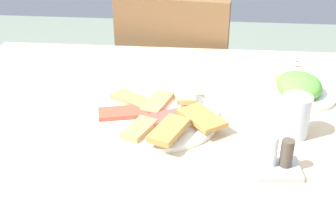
% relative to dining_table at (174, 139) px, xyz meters
% --- Properties ---
extents(dining_table, '(1.23, 0.88, 0.75)m').
position_rel_dining_table_xyz_m(dining_table, '(0.00, 0.00, 0.00)').
color(dining_table, beige).
rests_on(dining_table, ground_plane).
extents(dining_chair, '(0.47, 0.47, 0.90)m').
position_rel_dining_table_xyz_m(dining_chair, '(-0.04, 0.63, -0.17)').
color(dining_chair, brown).
rests_on(dining_chair, ground_plane).
extents(pide_platter, '(0.32, 0.31, 0.04)m').
position_rel_dining_table_xyz_m(pide_platter, '(-0.03, -0.04, 0.09)').
color(pide_platter, white).
rests_on(pide_platter, dining_table).
extents(salad_plate_greens, '(0.20, 0.20, 0.07)m').
position_rel_dining_table_xyz_m(salad_plate_greens, '(0.32, 0.13, 0.10)').
color(salad_plate_greens, white).
rests_on(salad_plate_greens, dining_table).
extents(drinking_glass, '(0.07, 0.07, 0.10)m').
position_rel_dining_table_xyz_m(drinking_glass, '(0.28, -0.08, 0.13)').
color(drinking_glass, silver).
rests_on(drinking_glass, dining_table).
extents(paper_napkin, '(0.16, 0.16, 0.00)m').
position_rel_dining_table_xyz_m(paper_napkin, '(0.44, 0.33, 0.08)').
color(paper_napkin, white).
rests_on(paper_napkin, dining_table).
extents(fork, '(0.19, 0.04, 0.00)m').
position_rel_dining_table_xyz_m(fork, '(0.44, 0.31, 0.08)').
color(fork, silver).
rests_on(fork, paper_napkin).
extents(spoon, '(0.18, 0.04, 0.00)m').
position_rel_dining_table_xyz_m(spoon, '(0.44, 0.34, 0.08)').
color(spoon, silver).
rests_on(spoon, paper_napkin).
extents(condiment_caddy, '(0.10, 0.10, 0.08)m').
position_rel_dining_table_xyz_m(condiment_caddy, '(0.23, -0.21, 0.10)').
color(condiment_caddy, '#B2B2B7').
rests_on(condiment_caddy, dining_table).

